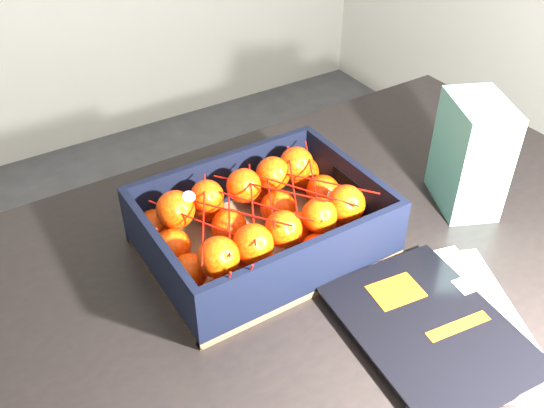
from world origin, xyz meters
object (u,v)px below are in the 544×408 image
retail_carton (471,155)px  table (332,291)px  produce_crate (262,232)px  magazine_stack (439,324)px

retail_carton → table: bearing=-158.9°
produce_crate → retail_carton: 0.39m
produce_crate → retail_carton: (0.37, -0.08, 0.07)m
magazine_stack → retail_carton: bearing=38.6°
table → magazine_stack: magazine_stack is taller
retail_carton → produce_crate: bearing=-168.2°
magazine_stack → produce_crate: (-0.12, 0.28, 0.02)m
table → retail_carton: size_ratio=5.98×
magazine_stack → retail_carton: 0.33m
table → produce_crate: size_ratio=3.28×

